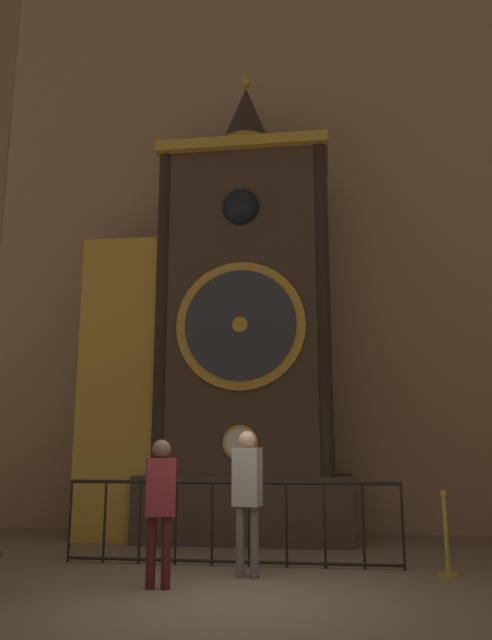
# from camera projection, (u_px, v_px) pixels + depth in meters

# --- Properties ---
(ground_plane) EXTENTS (28.00, 28.00, 0.00)m
(ground_plane) POSITION_uv_depth(u_px,v_px,m) (235.00, 601.00, 6.53)
(ground_plane) COLOR #75604C
(cathedral_back_wall) EXTENTS (24.00, 0.32, 15.77)m
(cathedral_back_wall) POSITION_uv_depth(u_px,v_px,m) (271.00, 155.00, 13.62)
(cathedral_back_wall) COLOR #997A5B
(cathedral_back_wall) RESTS_ON ground_plane
(clock_tower) EXTENTS (4.85, 1.80, 8.92)m
(clock_tower) POSITION_uv_depth(u_px,v_px,m) (221.00, 341.00, 11.55)
(clock_tower) COLOR #423328
(clock_tower) RESTS_ON ground_plane
(railing_fence) EXTENTS (4.68, 0.05, 1.13)m
(railing_fence) POSITION_uv_depth(u_px,v_px,m) (231.00, 519.00, 8.59)
(railing_fence) COLOR black
(railing_fence) RESTS_ON ground_plane
(visitor_near) EXTENTS (0.39, 0.32, 1.67)m
(visitor_near) POSITION_uv_depth(u_px,v_px,m) (160.00, 497.00, 7.29)
(visitor_near) COLOR #461518
(visitor_near) RESTS_ON ground_plane
(visitor_far) EXTENTS (0.38, 0.30, 1.79)m
(visitor_far) POSITION_uv_depth(u_px,v_px,m) (247.00, 487.00, 7.90)
(visitor_far) COLOR #58554F
(visitor_far) RESTS_ON ground_plane
(stanchion_post) EXTENTS (0.28, 0.28, 1.04)m
(stanchion_post) POSITION_uv_depth(u_px,v_px,m) (447.00, 548.00, 7.88)
(stanchion_post) COLOR #B28E33
(stanchion_post) RESTS_ON ground_plane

